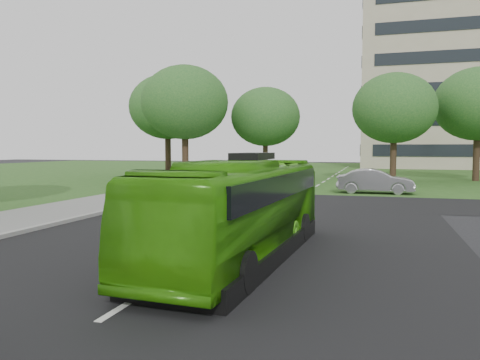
{
  "coord_description": "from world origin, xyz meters",
  "views": [
    {
      "loc": [
        4.41,
        -13.56,
        2.9
      ],
      "look_at": [
        -0.9,
        4.32,
        1.6
      ],
      "focal_mm": 35.0,
      "sensor_mm": 36.0,
      "label": 1
    }
  ],
  "objects_px": {
    "tree_park_c": "(394,108)",
    "sedan": "(375,181)",
    "tree_park_b": "(266,117)",
    "bus": "(242,209)",
    "tree_park_a": "(185,103)",
    "tree_park_d": "(478,104)",
    "tree_park_f": "(168,107)"
  },
  "relations": [
    {
      "from": "tree_park_a",
      "to": "bus",
      "type": "relative_size",
      "value": 1.08
    },
    {
      "from": "tree_park_c",
      "to": "sedan",
      "type": "relative_size",
      "value": 1.9
    },
    {
      "from": "tree_park_d",
      "to": "sedan",
      "type": "height_order",
      "value": "tree_park_d"
    },
    {
      "from": "tree_park_b",
      "to": "sedan",
      "type": "height_order",
      "value": "tree_park_b"
    },
    {
      "from": "tree_park_f",
      "to": "bus",
      "type": "bearing_deg",
      "value": -61.73
    },
    {
      "from": "tree_park_b",
      "to": "bus",
      "type": "distance_m",
      "value": 32.87
    },
    {
      "from": "tree_park_f",
      "to": "tree_park_d",
      "type": "bearing_deg",
      "value": 1.68
    },
    {
      "from": "tree_park_d",
      "to": "bus",
      "type": "relative_size",
      "value": 1.06
    },
    {
      "from": "sedan",
      "to": "tree_park_b",
      "type": "bearing_deg",
      "value": 37.25
    },
    {
      "from": "tree_park_a",
      "to": "sedan",
      "type": "distance_m",
      "value": 18.47
    },
    {
      "from": "tree_park_f",
      "to": "bus",
      "type": "xyz_separation_m",
      "value": [
        17.16,
        -31.92,
        -5.7
      ]
    },
    {
      "from": "bus",
      "to": "tree_park_d",
      "type": "bearing_deg",
      "value": 73.75
    },
    {
      "from": "tree_park_b",
      "to": "tree_park_c",
      "type": "relative_size",
      "value": 0.96
    },
    {
      "from": "tree_park_b",
      "to": "tree_park_c",
      "type": "bearing_deg",
      "value": -14.01
    },
    {
      "from": "tree_park_a",
      "to": "sedan",
      "type": "bearing_deg",
      "value": -24.04
    },
    {
      "from": "sedan",
      "to": "bus",
      "type": "bearing_deg",
      "value": 169.33
    },
    {
      "from": "tree_park_a",
      "to": "tree_park_b",
      "type": "height_order",
      "value": "tree_park_a"
    },
    {
      "from": "tree_park_b",
      "to": "tree_park_a",
      "type": "bearing_deg",
      "value": -134.96
    },
    {
      "from": "tree_park_b",
      "to": "tree_park_f",
      "type": "xyz_separation_m",
      "value": [
        -10.2,
        0.11,
        1.19
      ]
    },
    {
      "from": "tree_park_a",
      "to": "bus",
      "type": "distance_m",
      "value": 29.49
    },
    {
      "from": "tree_park_b",
      "to": "bus",
      "type": "relative_size",
      "value": 0.93
    },
    {
      "from": "tree_park_d",
      "to": "tree_park_c",
      "type": "bearing_deg",
      "value": -151.07
    },
    {
      "from": "tree_park_a",
      "to": "tree_park_b",
      "type": "distance_m",
      "value": 8.23
    },
    {
      "from": "tree_park_d",
      "to": "sedan",
      "type": "relative_size",
      "value": 2.06
    },
    {
      "from": "tree_park_b",
      "to": "tree_park_c",
      "type": "distance_m",
      "value": 11.87
    },
    {
      "from": "tree_park_f",
      "to": "bus",
      "type": "relative_size",
      "value": 1.11
    },
    {
      "from": "tree_park_c",
      "to": "sedan",
      "type": "bearing_deg",
      "value": -97.6
    },
    {
      "from": "tree_park_a",
      "to": "tree_park_c",
      "type": "height_order",
      "value": "tree_park_a"
    },
    {
      "from": "tree_park_c",
      "to": "bus",
      "type": "distance_m",
      "value": 29.68
    },
    {
      "from": "tree_park_b",
      "to": "tree_park_d",
      "type": "xyz_separation_m",
      "value": [
        18.43,
        0.95,
        0.8
      ]
    },
    {
      "from": "tree_park_a",
      "to": "tree_park_f",
      "type": "xyz_separation_m",
      "value": [
        -4.42,
        5.89,
        0.22
      ]
    },
    {
      "from": "tree_park_d",
      "to": "tree_park_f",
      "type": "distance_m",
      "value": 28.64
    }
  ]
}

